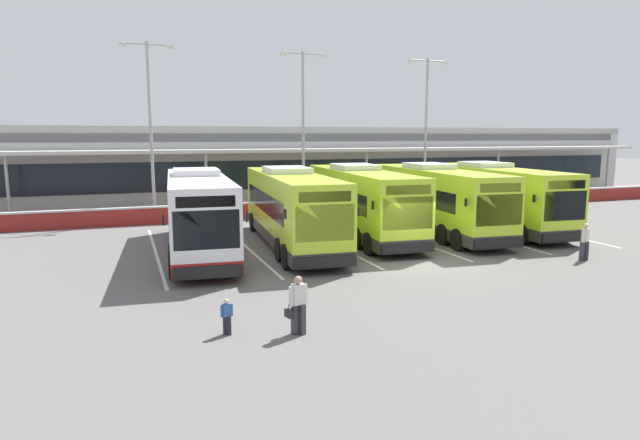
% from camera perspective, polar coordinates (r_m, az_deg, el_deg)
% --- Properties ---
extents(ground_plane, '(200.00, 200.00, 0.00)m').
position_cam_1_polar(ground_plane, '(23.38, 10.84, -4.48)').
color(ground_plane, '#605E5B').
extents(terminal_building, '(70.00, 13.00, 6.00)m').
position_cam_1_polar(terminal_building, '(47.93, -5.77, 6.04)').
color(terminal_building, '#B7B7B2').
rests_on(terminal_building, ground).
extents(red_barrier_wall, '(60.00, 0.40, 1.10)m').
position_cam_1_polar(red_barrier_wall, '(36.29, -0.89, 1.30)').
color(red_barrier_wall, maroon).
rests_on(red_barrier_wall, ground).
extents(coach_bus_leftmost, '(3.72, 12.31, 3.78)m').
position_cam_1_polar(coach_bus_leftmost, '(25.44, -12.62, 0.63)').
color(coach_bus_leftmost, silver).
rests_on(coach_bus_leftmost, ground).
extents(coach_bus_left_centre, '(3.72, 12.31, 3.78)m').
position_cam_1_polar(coach_bus_left_centre, '(26.38, -3.03, 1.12)').
color(coach_bus_left_centre, '#B7DB2D').
rests_on(coach_bus_left_centre, ground).
extents(coach_bus_centre, '(3.72, 12.31, 3.78)m').
position_cam_1_polar(coach_bus_centre, '(29.01, 4.27, 1.82)').
color(coach_bus_centre, '#B7DB2D').
rests_on(coach_bus_centre, ground).
extents(coach_bus_right_centre, '(3.72, 12.31, 3.78)m').
position_cam_1_polar(coach_bus_right_centre, '(30.58, 12.03, 2.01)').
color(coach_bus_right_centre, '#B7DB2D').
rests_on(coach_bus_right_centre, ground).
extents(coach_bus_rightmost, '(3.72, 12.31, 3.78)m').
position_cam_1_polar(coach_bus_rightmost, '(32.92, 17.62, 2.26)').
color(coach_bus_rightmost, '#B7DB2D').
rests_on(coach_bus_rightmost, ground).
extents(bay_stripe_far_west, '(0.14, 13.00, 0.01)m').
position_cam_1_polar(bay_stripe_far_west, '(26.08, -16.81, -3.31)').
color(bay_stripe_far_west, silver).
rests_on(bay_stripe_far_west, ground).
extents(bay_stripe_west, '(0.14, 13.00, 0.01)m').
position_cam_1_polar(bay_stripe_west, '(26.61, -7.75, -2.77)').
color(bay_stripe_west, silver).
rests_on(bay_stripe_west, ground).
extents(bay_stripe_mid_west, '(0.14, 13.00, 0.01)m').
position_cam_1_polar(bay_stripe_mid_west, '(27.78, 0.75, -2.20)').
color(bay_stripe_mid_west, silver).
rests_on(bay_stripe_mid_west, ground).
extents(bay_stripe_centre, '(0.14, 13.00, 0.01)m').
position_cam_1_polar(bay_stripe_centre, '(29.50, 8.41, -1.64)').
color(bay_stripe_centre, silver).
rests_on(bay_stripe_centre, ground).
extents(bay_stripe_mid_east, '(0.14, 13.00, 0.01)m').
position_cam_1_polar(bay_stripe_mid_east, '(31.69, 15.11, -1.13)').
color(bay_stripe_mid_east, silver).
rests_on(bay_stripe_mid_east, ground).
extents(bay_stripe_east, '(0.14, 13.00, 0.01)m').
position_cam_1_polar(bay_stripe_east, '(34.26, 20.88, -0.67)').
color(bay_stripe_east, silver).
rests_on(bay_stripe_east, ground).
extents(pedestrian_with_handbag, '(0.65, 0.36, 1.62)m').
position_cam_1_polar(pedestrian_with_handbag, '(14.80, -2.36, -8.74)').
color(pedestrian_with_handbag, '#33333D').
rests_on(pedestrian_with_handbag, ground).
extents(pedestrian_in_dark_coat, '(0.52, 0.35, 1.62)m').
position_cam_1_polar(pedestrian_in_dark_coat, '(25.92, 25.99, -1.95)').
color(pedestrian_in_dark_coat, '#33333D').
rests_on(pedestrian_in_dark_coat, ground).
extents(pedestrian_child, '(0.33, 0.18, 1.00)m').
position_cam_1_polar(pedestrian_child, '(15.06, -9.74, -9.81)').
color(pedestrian_child, black).
rests_on(pedestrian_child, ground).
extents(lamp_post_west, '(3.24, 0.28, 11.00)m').
position_cam_1_polar(lamp_post_west, '(36.18, -17.34, 9.98)').
color(lamp_post_west, '#9E9EA3').
rests_on(lamp_post_west, ground).
extents(lamp_post_centre, '(3.24, 0.28, 11.00)m').
position_cam_1_polar(lamp_post_centre, '(38.40, -1.78, 10.29)').
color(lamp_post_centre, '#9E9EA3').
rests_on(lamp_post_centre, ground).
extents(lamp_post_east, '(3.24, 0.28, 11.00)m').
position_cam_1_polar(lamp_post_east, '(42.72, 11.04, 9.98)').
color(lamp_post_east, '#9E9EA3').
rests_on(lamp_post_east, ground).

